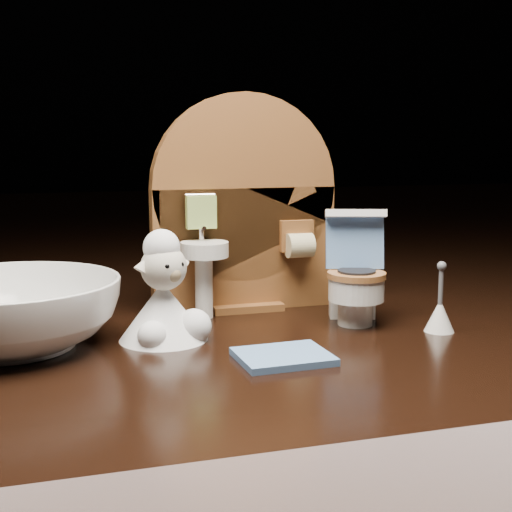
% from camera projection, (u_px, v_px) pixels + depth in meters
% --- Properties ---
extents(backdrop_panel, '(0.13, 0.05, 0.15)m').
position_uv_depth(backdrop_panel, '(243.00, 216.00, 0.50)').
color(backdrop_panel, brown).
rests_on(backdrop_panel, ground).
extents(toy_toilet, '(0.04, 0.05, 0.07)m').
position_uv_depth(toy_toilet, '(355.00, 281.00, 0.47)').
color(toy_toilet, white).
rests_on(toy_toilet, ground).
extents(bath_mat, '(0.05, 0.04, 0.00)m').
position_uv_depth(bath_mat, '(283.00, 357.00, 0.39)').
color(bath_mat, '#567DB2').
rests_on(bath_mat, ground).
extents(toilet_brush, '(0.02, 0.02, 0.04)m').
position_uv_depth(toilet_brush, '(440.00, 313.00, 0.45)').
color(toilet_brush, white).
rests_on(toilet_brush, ground).
extents(plush_lamb, '(0.05, 0.05, 0.07)m').
position_uv_depth(plush_lamb, '(165.00, 301.00, 0.42)').
color(plush_lamb, white).
rests_on(plush_lamb, ground).
extents(ceramic_bowl, '(0.16, 0.16, 0.04)m').
position_uv_depth(ceramic_bowl, '(9.00, 314.00, 0.41)').
color(ceramic_bowl, white).
rests_on(ceramic_bowl, ground).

